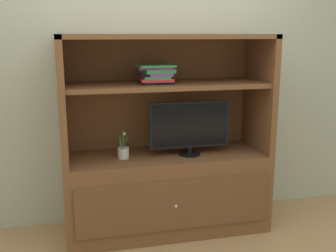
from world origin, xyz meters
name	(u,v)px	position (x,y,z in m)	size (l,w,h in m)	color
ground_plane	(179,251)	(0.00, 0.00, 0.00)	(8.00, 8.00, 0.00)	tan
painted_rear_wall	(157,61)	(0.00, 0.75, 1.40)	(6.00, 0.10, 2.80)	#ADB29E
media_console	(166,171)	(0.00, 0.41, 0.51)	(1.67, 0.62, 1.63)	brown
tv_monitor	(190,126)	(0.18, 0.34, 0.90)	(0.67, 0.18, 0.44)	black
potted_plant	(123,152)	(-0.36, 0.37, 0.71)	(0.09, 0.12, 0.24)	beige
magazine_stack	(155,74)	(-0.09, 0.40, 1.32)	(0.29, 0.34, 0.15)	black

